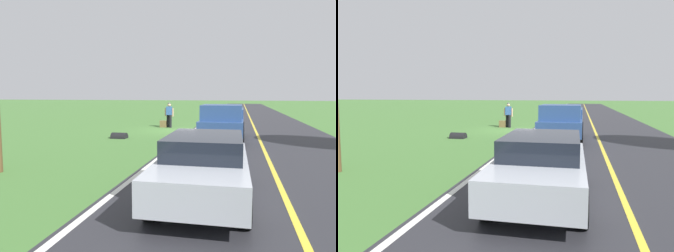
% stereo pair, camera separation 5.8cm
% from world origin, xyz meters
% --- Properties ---
extents(ground_plane, '(200.00, 200.00, 0.00)m').
position_xyz_m(ground_plane, '(0.00, 0.00, 0.00)').
color(ground_plane, '#427033').
extents(road_surface, '(8.12, 120.00, 0.00)m').
position_xyz_m(road_surface, '(-4.89, 0.00, 0.00)').
color(road_surface, '#28282D').
rests_on(road_surface, ground).
extents(lane_edge_line, '(0.16, 117.60, 0.00)m').
position_xyz_m(lane_edge_line, '(-1.01, 0.00, 0.01)').
color(lane_edge_line, silver).
rests_on(lane_edge_line, ground).
extents(lane_centre_line, '(0.14, 117.60, 0.00)m').
position_xyz_m(lane_centre_line, '(-4.89, 0.00, 0.01)').
color(lane_centre_line, gold).
rests_on(lane_centre_line, ground).
extents(hitchhiker_walking, '(0.62, 0.51, 1.75)m').
position_xyz_m(hitchhiker_walking, '(0.94, -1.93, 0.98)').
color(hitchhiker_walking, black).
rests_on(hitchhiker_walking, ground).
extents(suitcase_carried, '(0.47, 0.22, 0.48)m').
position_xyz_m(suitcase_carried, '(1.35, -1.83, 0.24)').
color(suitcase_carried, brown).
rests_on(suitcase_carried, ground).
extents(pickup_truck_passing, '(2.15, 5.42, 1.82)m').
position_xyz_m(pickup_truck_passing, '(-3.05, 3.60, 0.97)').
color(pickup_truck_passing, '#2D4C84').
rests_on(pickup_truck_passing, ground).
extents(sedan_ahead_same_lane, '(1.97, 4.42, 1.41)m').
position_xyz_m(sedan_ahead_same_lane, '(-3.10, 12.70, 0.75)').
color(sedan_ahead_same_lane, '#B2B7C1').
rests_on(sedan_ahead_same_lane, ground).
extents(drainage_culvert, '(0.80, 0.60, 0.60)m').
position_xyz_m(drainage_culvert, '(2.32, 4.03, 0.00)').
color(drainage_culvert, black).
rests_on(drainage_culvert, ground).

